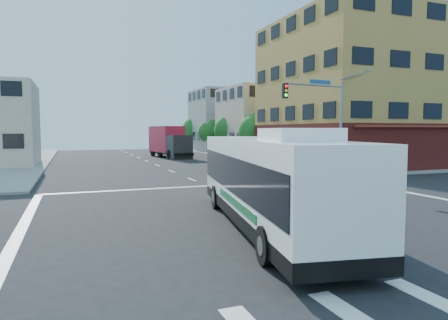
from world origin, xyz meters
name	(u,v)px	position (x,y,z in m)	size (l,w,h in m)	color
ground	(284,217)	(0.00, 0.00, 0.00)	(120.00, 120.00, 0.00)	black
sidewalk_ne	(372,152)	(35.00, 35.00, 0.07)	(50.00, 50.00, 0.15)	gray
corner_building_ne	(369,106)	(19.99, 18.48, 5.89)	(18.10, 15.44, 14.00)	#B38940
building_east_near	(270,122)	(16.98, 33.98, 4.51)	(12.06, 10.06, 9.00)	#C4B196
building_east_far	(231,121)	(16.98, 47.98, 5.01)	(12.06, 10.06, 10.00)	#989793
signal_mast_ne	(323,109)	(9.08, 10.62, 4.98)	(7.91, 1.13, 8.07)	slate
street_tree_a	(255,129)	(11.90, 27.92, 3.59)	(3.60, 3.60, 5.53)	#3C2315
street_tree_b	(229,128)	(11.90, 35.92, 3.75)	(3.80, 3.80, 5.79)	#3C2315
street_tree_c	(210,130)	(11.90, 43.92, 3.46)	(3.40, 3.40, 5.29)	#3C2315
street_tree_d	(195,128)	(11.90, 51.92, 3.88)	(4.00, 4.00, 6.03)	#3C2315
transit_bus	(267,180)	(-1.44, -1.32, 1.70)	(4.54, 12.03, 3.49)	black
box_truck	(170,142)	(3.82, 36.16, 1.92)	(3.85, 9.09, 3.96)	#26252A
parked_car	(230,156)	(7.59, 24.89, 0.81)	(1.90, 4.73, 1.61)	gold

